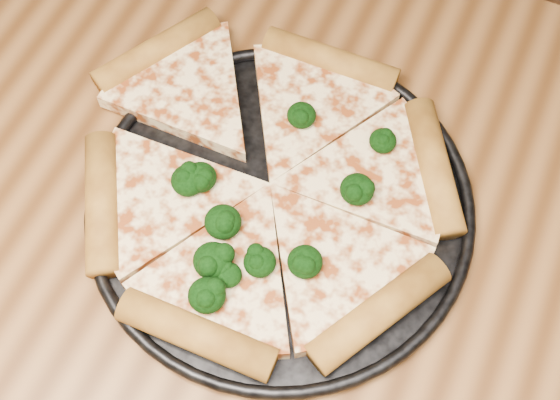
% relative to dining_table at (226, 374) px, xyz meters
% --- Properties ---
extents(dining_table, '(1.20, 0.90, 0.75)m').
position_rel_dining_table_xyz_m(dining_table, '(0.00, 0.00, 0.00)').
color(dining_table, brown).
rests_on(dining_table, ground).
extents(pizza_pan, '(0.33, 0.33, 0.02)m').
position_rel_dining_table_xyz_m(pizza_pan, '(-0.01, 0.13, 0.10)').
color(pizza_pan, black).
rests_on(pizza_pan, dining_table).
extents(pizza, '(0.36, 0.31, 0.03)m').
position_rel_dining_table_xyz_m(pizza, '(-0.02, 0.14, 0.11)').
color(pizza, '#F8D897').
rests_on(pizza, pizza_pan).
extents(broccoli_florets, '(0.16, 0.21, 0.02)m').
position_rel_dining_table_xyz_m(broccoli_florets, '(-0.01, 0.10, 0.12)').
color(broccoli_florets, black).
rests_on(broccoli_florets, pizza).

